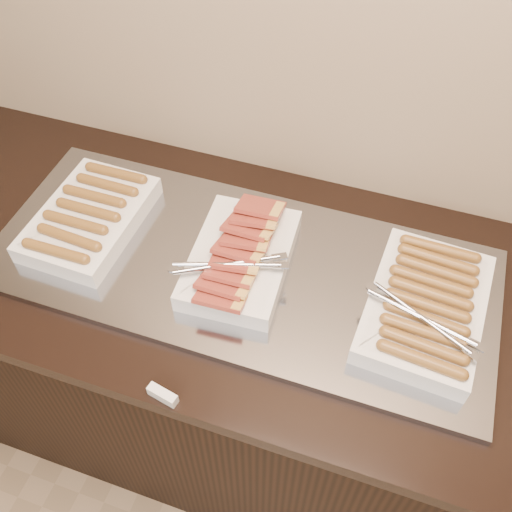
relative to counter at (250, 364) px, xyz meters
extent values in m
cube|color=black|center=(0.00, 0.00, -0.02)|extent=(2.00, 0.70, 0.86)
cube|color=black|center=(0.00, 0.00, 0.43)|extent=(2.06, 0.76, 0.04)
cube|color=#91959F|center=(-0.02, 0.00, 0.46)|extent=(1.20, 0.50, 0.02)
cube|color=silver|center=(-0.42, 0.00, 0.49)|extent=(0.24, 0.35, 0.05)
cylinder|color=brown|center=(-0.42, -0.14, 0.52)|extent=(0.15, 0.03, 0.03)
cylinder|color=brown|center=(-0.41, -0.09, 0.52)|extent=(0.15, 0.04, 0.03)
cylinder|color=brown|center=(-0.42, -0.05, 0.52)|extent=(0.15, 0.03, 0.03)
cylinder|color=brown|center=(-0.41, 0.00, 0.52)|extent=(0.15, 0.03, 0.03)
cylinder|color=brown|center=(-0.42, 0.05, 0.52)|extent=(0.15, 0.03, 0.03)
cylinder|color=brown|center=(-0.41, 0.09, 0.52)|extent=(0.15, 0.03, 0.03)
cylinder|color=brown|center=(-0.41, 0.14, 0.52)|extent=(0.15, 0.03, 0.03)
cube|color=silver|center=(-0.02, 0.00, 0.49)|extent=(0.24, 0.34, 0.05)
cube|color=#A44435|center=(-0.02, -0.13, 0.52)|extent=(0.11, 0.09, 0.04)
cube|color=#A44435|center=(-0.02, -0.10, 0.52)|extent=(0.11, 0.09, 0.04)
cube|color=#A44435|center=(-0.02, -0.06, 0.52)|extent=(0.11, 0.09, 0.04)
cube|color=#A44435|center=(-0.02, -0.03, 0.53)|extent=(0.12, 0.10, 0.04)
cube|color=#A44435|center=(-0.02, 0.00, 0.53)|extent=(0.11, 0.09, 0.04)
cube|color=#A44435|center=(-0.02, 0.03, 0.53)|extent=(0.12, 0.10, 0.04)
cube|color=#A44435|center=(-0.02, 0.06, 0.54)|extent=(0.11, 0.09, 0.04)
cube|color=#A44435|center=(-0.02, 0.10, 0.54)|extent=(0.12, 0.10, 0.04)
cube|color=#A44435|center=(-0.02, 0.13, 0.54)|extent=(0.11, 0.09, 0.04)
cube|color=silver|center=(0.41, 0.00, 0.49)|extent=(0.26, 0.38, 0.05)
cylinder|color=brown|center=(0.42, -0.15, 0.52)|extent=(0.16, 0.04, 0.03)
cylinder|color=brown|center=(0.42, -0.12, 0.52)|extent=(0.16, 0.04, 0.03)
cylinder|color=brown|center=(0.41, -0.08, 0.52)|extent=(0.16, 0.04, 0.03)
cylinder|color=brown|center=(0.41, -0.05, 0.52)|extent=(0.16, 0.04, 0.03)
cylinder|color=brown|center=(0.41, -0.02, 0.52)|extent=(0.16, 0.04, 0.03)
cylinder|color=brown|center=(0.41, 0.02, 0.52)|extent=(0.16, 0.04, 0.03)
cylinder|color=brown|center=(0.41, 0.05, 0.52)|extent=(0.16, 0.04, 0.03)
cylinder|color=brown|center=(0.41, 0.08, 0.52)|extent=(0.16, 0.04, 0.03)
cylinder|color=brown|center=(0.41, 0.12, 0.52)|extent=(0.16, 0.04, 0.03)
cylinder|color=brown|center=(0.41, 0.15, 0.52)|extent=(0.16, 0.03, 0.03)
cube|color=silver|center=(-0.06, -0.36, 0.46)|extent=(0.07, 0.03, 0.03)
camera|label=1|loc=(0.29, -0.78, 1.53)|focal=40.00mm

